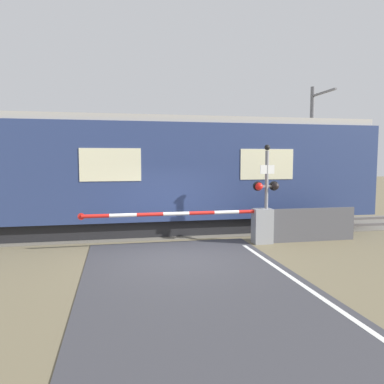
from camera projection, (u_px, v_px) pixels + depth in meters
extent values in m
plane|color=#6B6047|center=(179.00, 258.00, 10.21)|extent=(80.00, 80.00, 0.00)
cube|color=#666056|center=(162.00, 231.00, 14.02)|extent=(36.00, 3.20, 0.03)
cube|color=#595451|center=(164.00, 233.00, 13.31)|extent=(36.00, 0.08, 0.10)
cube|color=#595451|center=(160.00, 226.00, 14.71)|extent=(36.00, 0.08, 0.10)
cube|color=black|center=(112.00, 225.00, 13.63)|extent=(17.96, 2.41, 0.60)
cube|color=navy|center=(111.00, 171.00, 13.45)|extent=(19.52, 2.84, 3.33)
cube|color=#ADA89E|center=(110.00, 121.00, 13.30)|extent=(19.13, 2.61, 0.24)
cube|color=beige|center=(267.00, 164.00, 13.10)|extent=(1.95, 0.02, 1.07)
cube|color=beige|center=(111.00, 165.00, 12.04)|extent=(1.95, 0.02, 1.07)
cube|color=gray|center=(262.00, 226.00, 11.97)|extent=(0.60, 0.44, 1.12)
cylinder|color=gray|center=(263.00, 211.00, 11.93)|extent=(0.16, 0.16, 0.18)
cylinder|color=red|center=(251.00, 211.00, 11.85)|extent=(0.80, 0.11, 0.11)
cylinder|color=white|center=(227.00, 212.00, 11.69)|extent=(0.80, 0.11, 0.11)
cylinder|color=red|center=(202.00, 213.00, 11.54)|extent=(0.80, 0.11, 0.11)
cylinder|color=white|center=(176.00, 214.00, 11.38)|extent=(0.80, 0.11, 0.11)
cylinder|color=red|center=(150.00, 214.00, 11.22)|extent=(0.80, 0.11, 0.11)
cylinder|color=white|center=(123.00, 215.00, 11.06)|extent=(0.80, 0.11, 0.11)
cylinder|color=red|center=(95.00, 216.00, 10.90)|extent=(0.80, 0.11, 0.11)
cylinder|color=red|center=(81.00, 217.00, 10.83)|extent=(0.20, 0.02, 0.20)
cylinder|color=gray|center=(266.00, 197.00, 11.92)|extent=(0.11, 0.11, 2.96)
cube|color=gray|center=(267.00, 186.00, 11.89)|extent=(0.67, 0.07, 0.07)
sphere|color=red|center=(259.00, 186.00, 11.79)|extent=(0.24, 0.24, 0.24)
sphere|color=black|center=(275.00, 186.00, 11.90)|extent=(0.24, 0.24, 0.24)
cylinder|color=black|center=(258.00, 186.00, 11.90)|extent=(0.30, 0.06, 0.30)
cylinder|color=black|center=(274.00, 186.00, 12.01)|extent=(0.30, 0.06, 0.30)
cube|color=white|center=(267.00, 169.00, 11.81)|extent=(0.47, 0.02, 0.28)
sphere|color=black|center=(267.00, 147.00, 11.78)|extent=(0.18, 0.18, 0.18)
cylinder|color=slate|center=(311.00, 153.00, 16.93)|extent=(0.20, 0.20, 5.90)
cube|color=slate|center=(324.00, 92.00, 15.83)|extent=(0.10, 1.80, 0.08)
cube|color=#4C4C51|center=(310.00, 225.00, 12.24)|extent=(3.14, 0.06, 1.10)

